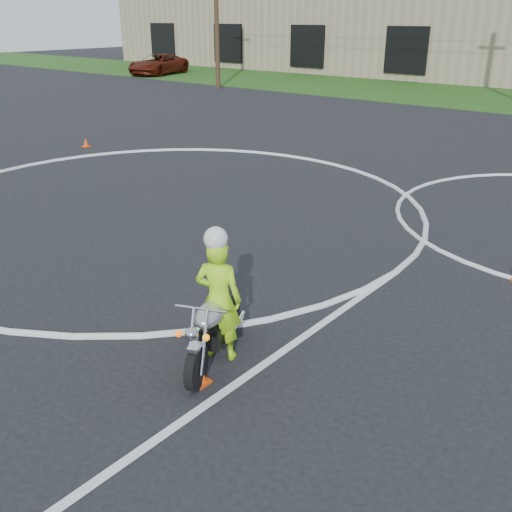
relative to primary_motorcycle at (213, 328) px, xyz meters
The scene contains 8 objects.
ground 5.54m from the primary_motorcycle, 169.50° to the left, with size 120.00×120.00×0.00m, color black.
grass_strip 28.53m from the primary_motorcycle, 100.96° to the left, with size 120.00×10.00×0.02m, color #1E4714.
course_markings 6.29m from the primary_motorcycle, 121.29° to the left, with size 19.05×19.05×0.12m.
primary_motorcycle is the anchor object (origin of this frame).
rider_primary_grp 0.42m from the primary_motorcycle, 97.34° to the left, with size 0.71×0.61×1.82m.
pickup_grp 39.32m from the primary_motorcycle, 139.46° to the left, with size 3.65×5.76×1.48m.
traffic_cones 4.46m from the primary_motorcycle, 94.42° to the left, with size 23.36×13.15×0.30m.
warehouse 47.36m from the primary_motorcycle, 119.75° to the left, with size 41.00×17.00×8.30m.
Camera 1 is at (9.87, -5.54, 4.16)m, focal length 40.00 mm.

